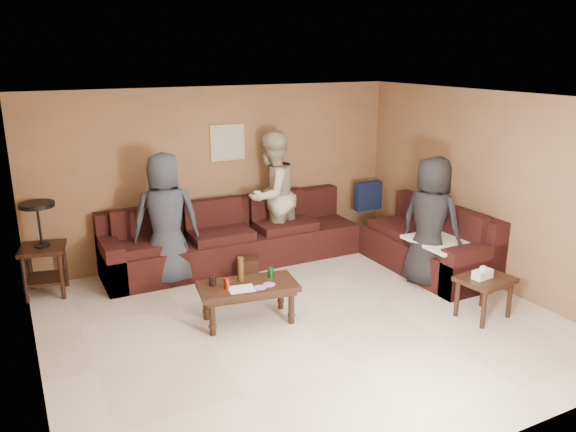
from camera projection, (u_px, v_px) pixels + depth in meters
The scene contains 10 objects.
room at pixel (304, 179), 5.94m from camera, with size 5.60×5.50×2.50m.
sectional_sofa at pixel (302, 245), 7.97m from camera, with size 4.65×2.90×0.97m.
coffee_table at pixel (247, 290), 6.31m from camera, with size 1.17×0.71×0.74m.
end_table_left at pixel (42, 247), 6.96m from camera, with size 0.62×0.62×1.20m.
side_table_right at pixel (484, 283), 6.41m from camera, with size 0.65×0.56×0.63m.
waste_bin at pixel (249, 269), 7.54m from camera, with size 0.25×0.25×0.31m, color black.
wall_art at pixel (227, 143), 8.09m from camera, with size 0.52×0.04×0.52m.
person_left at pixel (166, 219), 7.26m from camera, with size 0.86×0.56×1.75m, color #2B313C.
person_middle at pixel (272, 195), 8.21m from camera, with size 0.91×0.71×1.88m, color tan.
person_right at pixel (431, 222), 7.21m from camera, with size 0.84×0.54×1.71m, color black.
Camera 1 is at (-2.79, -5.10, 2.96)m, focal length 35.00 mm.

